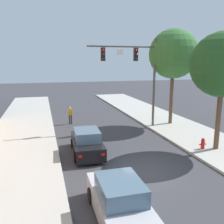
{
  "coord_description": "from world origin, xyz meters",
  "views": [
    {
      "loc": [
        -4.75,
        -11.0,
        5.74
      ],
      "look_at": [
        0.22,
        6.42,
        2.0
      ],
      "focal_mm": 39.14,
      "sensor_mm": 36.0,
      "label": 1
    }
  ],
  "objects": [
    {
      "name": "ground_plane",
      "position": [
        0.0,
        0.0,
        0.0
      ],
      "size": [
        120.0,
        120.0,
        0.0
      ],
      "primitive_type": "plane",
      "color": "#38383D"
    },
    {
      "name": "car_following_silver",
      "position": [
        -2.28,
        -3.29,
        0.72
      ],
      "size": [
        1.88,
        4.26,
        1.6
      ],
      "color": "#B7B7BC",
      "rests_on": "ground"
    },
    {
      "name": "sidewalk_left",
      "position": [
        -6.5,
        0.0,
        0.07
      ],
      "size": [
        5.0,
        60.0,
        0.15
      ],
      "primitive_type": "cube",
      "color": "#B2AFA8",
      "rests_on": "ground"
    },
    {
      "name": "street_tree_nearest",
      "position": [
        6.01,
        1.78,
        5.55
      ],
      "size": [
        4.04,
        4.04,
        7.44
      ],
      "color": "brown",
      "rests_on": "sidewalk_right"
    },
    {
      "name": "pedestrian_crossing_road",
      "position": [
        -2.39,
        11.48,
        0.91
      ],
      "size": [
        0.36,
        0.22,
        1.64
      ],
      "color": "#333338",
      "rests_on": "ground"
    },
    {
      "name": "car_lead_black",
      "position": [
        -2.25,
        3.54,
        0.72
      ],
      "size": [
        1.99,
        4.31,
        1.6
      ],
      "color": "black",
      "rests_on": "ground"
    },
    {
      "name": "street_tree_second",
      "position": [
        6.49,
        8.68,
        6.4
      ],
      "size": [
        4.33,
        4.33,
        8.44
      ],
      "color": "brown",
      "rests_on": "sidewalk_right"
    },
    {
      "name": "traffic_signal_mast",
      "position": [
        2.95,
        8.42,
        5.31
      ],
      "size": [
        5.94,
        0.38,
        7.5
      ],
      "color": "#514C47",
      "rests_on": "sidewalk_right"
    },
    {
      "name": "fire_hydrant",
      "position": [
        5.13,
        1.97,
        0.51
      ],
      "size": [
        0.48,
        0.24,
        0.72
      ],
      "color": "red",
      "rests_on": "sidewalk_right"
    }
  ]
}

